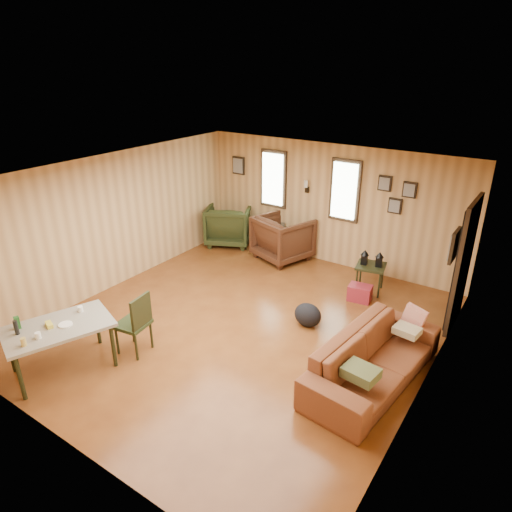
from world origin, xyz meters
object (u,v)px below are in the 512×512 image
at_px(sofa, 375,352).
at_px(end_table, 279,234).
at_px(recliner_brown, 283,236).
at_px(dining_table, 57,330).
at_px(side_table, 371,264).
at_px(recliner_green, 229,223).

distance_m(sofa, end_table, 4.47).
relative_size(recliner_brown, end_table, 1.50).
bearing_deg(dining_table, end_table, 107.66).
height_order(recliner_brown, dining_table, recliner_brown).
bearing_deg(side_table, sofa, -67.76).
distance_m(sofa, recliner_green, 5.23).
height_order(sofa, recliner_green, recliner_green).
distance_m(sofa, recliner_brown, 4.04).
height_order(recliner_green, end_table, recliner_green).
distance_m(recliner_brown, recliner_green, 1.44).
bearing_deg(side_table, recliner_green, 172.92).
height_order(end_table, dining_table, dining_table).
height_order(sofa, end_table, sofa).
relative_size(sofa, dining_table, 1.49).
distance_m(side_table, dining_table, 5.14).
bearing_deg(sofa, recliner_brown, 54.27).
height_order(sofa, recliner_brown, recliner_brown).
xyz_separation_m(sofa, recliner_brown, (-2.99, 2.72, 0.07)).
bearing_deg(recliner_green, sofa, 121.96).
height_order(recliner_brown, end_table, recliner_brown).
bearing_deg(recliner_brown, side_table, -171.70).
height_order(sofa, side_table, sofa).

